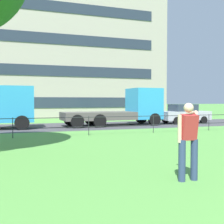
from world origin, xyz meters
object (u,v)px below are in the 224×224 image
Objects in this scene: person_thrower at (188,139)px; apartment_building_background at (50,33)px; car_silver_left at (184,114)px; flatbed_truck_right at (126,109)px.

apartment_building_background is at bearing 89.30° from person_thrower.
car_silver_left is (9.14, 14.26, -0.17)m from person_thrower.
flatbed_truck_right is at bearing -179.51° from car_silver_left.
person_thrower reaches higher than car_silver_left.
car_silver_left is at bearing 57.33° from person_thrower.
apartment_building_background is at bearing 103.85° from flatbed_truck_right.
person_thrower is at bearing -122.67° from car_silver_left.
apartment_building_background is (-3.78, 15.32, 8.79)m from flatbed_truck_right.
flatbed_truck_right is at bearing -76.15° from apartment_building_background.
person_thrower is 0.43× the size of car_silver_left.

